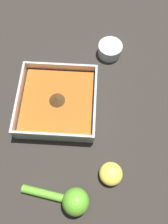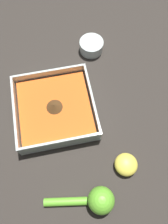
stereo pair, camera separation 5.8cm
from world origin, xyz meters
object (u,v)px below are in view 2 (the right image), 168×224
Objects in this scene: spice_bowl at (91,46)px; lemon_squeezer at (96,200)px; lemon_half at (126,164)px; square_dish at (55,109)px.

lemon_squeezer reaches higher than spice_bowl.
lemon_half is (-0.37, -0.01, -0.00)m from spice_bowl.
spice_bowl is 0.45m from lemon_squeezer.
lemon_squeezer is at bearing 125.96° from lemon_half.
square_dish is 1.29× the size of lemon_squeezer.
lemon_half is at bearing 45.46° from lemon_squeezer.
spice_bowl is at bearing 88.74° from lemon_squeezer.
square_dish reaches higher than spice_bowl.
lemon_half is (-0.18, -0.15, -0.00)m from square_dish.
spice_bowl is 1.28× the size of lemon_half.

